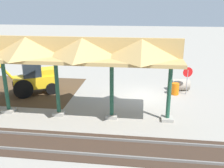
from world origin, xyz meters
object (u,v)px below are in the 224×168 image
Objects in this scene: backhoe at (33,78)px; traffic_barrel at (175,89)px; concrete_pipe at (180,85)px; stop_sign at (188,75)px.

traffic_barrel is at bearing -173.80° from backhoe.
concrete_pipe is at bearing -168.89° from backhoe.
traffic_barrel is (0.84, 0.14, -1.09)m from stop_sign.
concrete_pipe is (0.36, -0.90, -1.06)m from stop_sign.
concrete_pipe is (-11.30, -2.22, -0.79)m from backhoe.
backhoe is 3.21× the size of concrete_pipe.
concrete_pipe is at bearing -114.81° from traffic_barrel.
backhoe is 5.55× the size of traffic_barrel.
traffic_barrel is at bearing 65.19° from concrete_pipe.
concrete_pipe is 1.73× the size of traffic_barrel.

